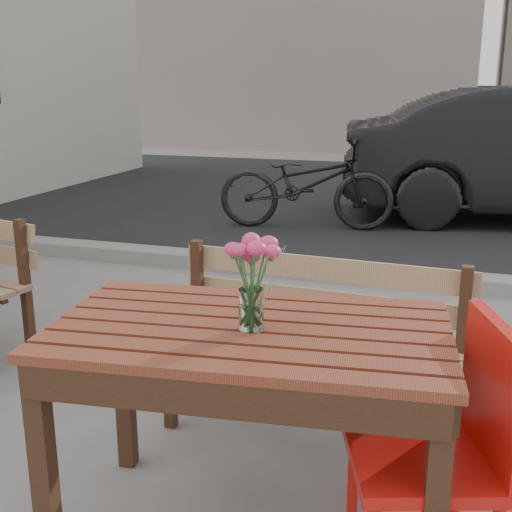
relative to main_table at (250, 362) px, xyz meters
The scene contains 7 objects.
ground 0.71m from the main_table, 137.96° to the left, with size 80.00×80.00×0.00m, color slate.
street 5.26m from the main_table, 91.90° to the left, with size 30.00×8.12×0.12m.
main_table is the anchor object (origin of this frame).
main_bench 0.81m from the main_table, 86.19° to the left, with size 1.39×0.48×0.85m.
red_chair 0.68m from the main_table, ahead, with size 0.56×0.56×0.89m.
main_vase 0.33m from the main_table, 62.22° to the right, with size 0.17×0.17×0.32m.
bicycle 5.03m from the main_table, 101.18° to the left, with size 0.66×1.90×1.00m, color black.
Camera 1 is at (0.79, -2.02, 1.57)m, focal length 45.00 mm.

